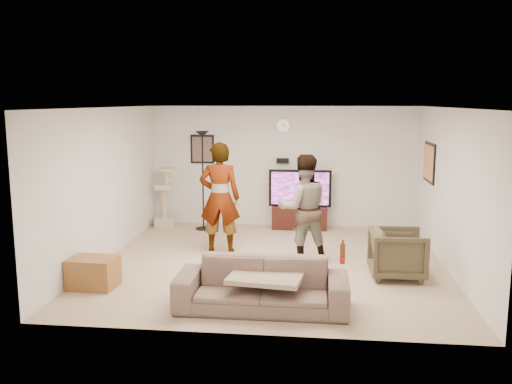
# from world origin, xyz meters

# --- Properties ---
(floor) EXTENTS (5.50, 5.50, 0.02)m
(floor) POSITION_xyz_m (0.00, 0.00, -0.01)
(floor) COLOR tan
(floor) RESTS_ON ground
(ceiling) EXTENTS (5.50, 5.50, 0.02)m
(ceiling) POSITION_xyz_m (0.00, 0.00, 2.51)
(ceiling) COLOR white
(ceiling) RESTS_ON wall_back
(wall_back) EXTENTS (5.50, 0.04, 2.50)m
(wall_back) POSITION_xyz_m (0.00, 2.75, 1.25)
(wall_back) COLOR silver
(wall_back) RESTS_ON floor
(wall_front) EXTENTS (5.50, 0.04, 2.50)m
(wall_front) POSITION_xyz_m (0.00, -2.75, 1.25)
(wall_front) COLOR silver
(wall_front) RESTS_ON floor
(wall_left) EXTENTS (0.04, 5.50, 2.50)m
(wall_left) POSITION_xyz_m (-2.75, 0.00, 1.25)
(wall_left) COLOR silver
(wall_left) RESTS_ON floor
(wall_right) EXTENTS (0.04, 5.50, 2.50)m
(wall_right) POSITION_xyz_m (2.75, 0.00, 1.25)
(wall_right) COLOR silver
(wall_right) RESTS_ON floor
(wall_clock) EXTENTS (0.26, 0.04, 0.26)m
(wall_clock) POSITION_xyz_m (0.00, 2.72, 2.10)
(wall_clock) COLOR silver
(wall_clock) RESTS_ON wall_back
(wall_speaker) EXTENTS (0.25, 0.10, 0.10)m
(wall_speaker) POSITION_xyz_m (0.00, 2.69, 1.38)
(wall_speaker) COLOR black
(wall_speaker) RESTS_ON wall_back
(picture_back) EXTENTS (0.42, 0.03, 0.52)m
(picture_back) POSITION_xyz_m (-1.70, 2.73, 1.60)
(picture_back) COLOR brown
(picture_back) RESTS_ON wall_back
(picture_right) EXTENTS (0.03, 0.78, 0.62)m
(picture_right) POSITION_xyz_m (2.73, 1.60, 1.50)
(picture_right) COLOR #D27C4F
(picture_right) RESTS_ON wall_right
(tv_stand) EXTENTS (1.11, 0.45, 0.46)m
(tv_stand) POSITION_xyz_m (0.37, 2.50, 0.23)
(tv_stand) COLOR black
(tv_stand) RESTS_ON floor
(console_box) EXTENTS (0.40, 0.30, 0.07)m
(console_box) POSITION_xyz_m (0.45, 2.11, 0.04)
(console_box) COLOR silver
(console_box) RESTS_ON floor
(tv) EXTENTS (1.27, 0.08, 0.75)m
(tv) POSITION_xyz_m (0.37, 2.50, 0.84)
(tv) COLOR black
(tv) RESTS_ON tv_stand
(tv_screen) EXTENTS (1.17, 0.01, 0.66)m
(tv_screen) POSITION_xyz_m (0.37, 2.46, 0.84)
(tv_screen) COLOR #E441CA
(tv_screen) RESTS_ON tv
(floor_lamp) EXTENTS (0.32, 0.32, 2.01)m
(floor_lamp) POSITION_xyz_m (-1.59, 2.21, 1.00)
(floor_lamp) COLOR black
(floor_lamp) RESTS_ON floor
(cat_tree) EXTENTS (0.48, 0.48, 1.25)m
(cat_tree) POSITION_xyz_m (-2.45, 2.36, 0.62)
(cat_tree) COLOR #C3B193
(cat_tree) RESTS_ON floor
(person_left) EXTENTS (0.73, 0.50, 1.92)m
(person_left) POSITION_xyz_m (-0.95, 0.58, 0.96)
(person_left) COLOR #9C9B9E
(person_left) RESTS_ON floor
(person_right) EXTENTS (0.99, 0.85, 1.76)m
(person_right) POSITION_xyz_m (0.50, 0.20, 0.88)
(person_right) COLOR #374C96
(person_right) RESTS_ON floor
(sofa) EXTENTS (2.16, 0.84, 0.63)m
(sofa) POSITION_xyz_m (0.05, -1.97, 0.31)
(sofa) COLOR brown
(sofa) RESTS_ON floor
(throw_blanket) EXTENTS (0.98, 0.81, 0.06)m
(throw_blanket) POSITION_xyz_m (0.10, -1.97, 0.43)
(throw_blanket) COLOR tan
(throw_blanket) RESTS_ON sofa
(beer_bottle) EXTENTS (0.06, 0.06, 0.25)m
(beer_bottle) POSITION_xyz_m (1.04, -1.97, 0.75)
(beer_bottle) COLOR #532B0C
(beer_bottle) RESTS_ON sofa
(armchair) EXTENTS (0.82, 0.80, 0.73)m
(armchair) POSITION_xyz_m (1.92, -0.50, 0.36)
(armchair) COLOR #413A28
(armchair) RESTS_ON floor
(side_table) EXTENTS (0.67, 0.52, 0.43)m
(side_table) POSITION_xyz_m (-2.40, -1.43, 0.21)
(side_table) COLOR brown
(side_table) RESTS_ON floor
(toy_ball) EXTENTS (0.06, 0.06, 0.06)m
(toy_ball) POSITION_xyz_m (-0.89, -0.57, 0.03)
(toy_ball) COLOR #0D609B
(toy_ball) RESTS_ON floor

